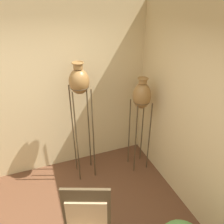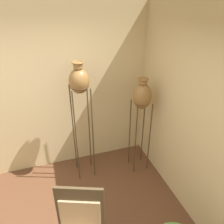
% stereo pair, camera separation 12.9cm
% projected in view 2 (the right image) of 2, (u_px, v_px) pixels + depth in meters
% --- Properties ---
extents(wall_back, '(7.75, 0.06, 2.70)m').
position_uv_depth(wall_back, '(32.00, 96.00, 3.36)').
color(wall_back, '#D1B784').
rests_on(wall_back, ground_plane).
extents(wall_right, '(0.06, 7.75, 2.70)m').
position_uv_depth(wall_right, '(223.00, 143.00, 2.29)').
color(wall_right, '#D1B784').
rests_on(wall_right, ground_plane).
extents(vase_stand_tall, '(0.29, 0.29, 1.94)m').
position_uv_depth(vase_stand_tall, '(79.00, 85.00, 3.06)').
color(vase_stand_tall, '#473823').
rests_on(vase_stand_tall, ground_plane).
extents(vase_stand_medium, '(0.28, 0.28, 1.65)m').
position_uv_depth(vase_stand_medium, '(142.00, 98.00, 3.33)').
color(vase_stand_medium, '#473823').
rests_on(vase_stand_medium, ground_plane).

